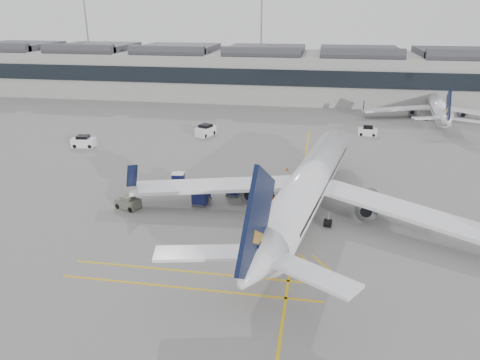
% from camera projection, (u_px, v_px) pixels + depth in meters
% --- Properties ---
extents(ground, '(220.00, 220.00, 0.00)m').
position_uv_depth(ground, '(202.00, 221.00, 49.98)').
color(ground, gray).
rests_on(ground, ground).
extents(terminal, '(200.00, 20.45, 12.40)m').
position_uv_depth(terminal, '(274.00, 73.00, 114.19)').
color(terminal, '#9E9E99').
rests_on(terminal, ground).
extents(light_masts, '(113.00, 0.60, 25.45)m').
position_uv_depth(light_masts, '(274.00, 34.00, 124.52)').
color(light_masts, slate).
rests_on(light_masts, ground).
extents(apron_markings, '(0.25, 60.00, 0.01)m').
position_uv_depth(apron_markings, '(301.00, 193.00, 57.60)').
color(apron_markings, gold).
rests_on(apron_markings, ground).
extents(airliner_main, '(39.23, 43.22, 11.57)m').
position_uv_depth(airliner_main, '(307.00, 187.00, 50.15)').
color(airliner_main, white).
rests_on(airliner_main, ground).
extents(airliner_far, '(29.47, 32.34, 8.61)m').
position_uv_depth(airliner_far, '(438.00, 107.00, 93.74)').
color(airliner_far, white).
rests_on(airliner_far, ground).
extents(belt_loader, '(4.29, 2.65, 1.71)m').
position_uv_depth(belt_loader, '(291.00, 191.00, 56.71)').
color(belt_loader, silver).
rests_on(belt_loader, ground).
extents(baggage_cart_a, '(1.95, 1.71, 1.80)m').
position_uv_depth(baggage_cart_a, '(233.00, 188.00, 56.49)').
color(baggage_cart_a, gray).
rests_on(baggage_cart_a, ground).
extents(baggage_cart_b, '(2.08, 1.92, 1.77)m').
position_uv_depth(baggage_cart_b, '(204.00, 189.00, 56.11)').
color(baggage_cart_b, gray).
rests_on(baggage_cart_b, ground).
extents(baggage_cart_c, '(1.88, 1.61, 1.82)m').
position_uv_depth(baggage_cart_c, '(200.00, 197.00, 53.75)').
color(baggage_cart_c, gray).
rests_on(baggage_cart_c, ground).
extents(baggage_cart_d, '(1.78, 1.52, 1.72)m').
position_uv_depth(baggage_cart_d, '(178.00, 179.00, 59.49)').
color(baggage_cart_d, gray).
rests_on(baggage_cart_d, ground).
extents(ramp_agent_a, '(0.74, 0.67, 1.69)m').
position_uv_depth(ramp_agent_a, '(258.00, 191.00, 55.75)').
color(ramp_agent_a, '#E05C0B').
rests_on(ramp_agent_a, ground).
extents(ramp_agent_b, '(1.10, 1.02, 1.83)m').
position_uv_depth(ramp_agent_b, '(272.00, 199.00, 53.43)').
color(ramp_agent_b, orange).
rests_on(ramp_agent_b, ground).
extents(pushback_tug, '(3.05, 2.42, 1.49)m').
position_uv_depth(pushback_tug, '(128.00, 203.00, 52.99)').
color(pushback_tug, '#5A5D4F').
rests_on(pushback_tug, ground).
extents(safety_cone_nose, '(0.41, 0.41, 0.57)m').
position_uv_depth(safety_cone_nose, '(287.00, 169.00, 65.22)').
color(safety_cone_nose, '#F24C0A').
rests_on(safety_cone_nose, ground).
extents(safety_cone_engine, '(0.36, 0.36, 0.50)m').
position_uv_depth(safety_cone_engine, '(317.00, 197.00, 55.55)').
color(safety_cone_engine, '#F24C0A').
rests_on(safety_cone_engine, ground).
extents(service_van_left, '(3.90, 2.33, 1.89)m').
position_uv_depth(service_van_left, '(84.00, 142.00, 76.01)').
color(service_van_left, silver).
rests_on(service_van_left, ground).
extents(service_van_mid, '(3.27, 4.33, 1.99)m').
position_uv_depth(service_van_mid, '(206.00, 130.00, 82.66)').
color(service_van_mid, silver).
rests_on(service_van_mid, ground).
extents(service_van_right, '(3.36, 1.87, 1.66)m').
position_uv_depth(service_van_right, '(368.00, 131.00, 82.79)').
color(service_van_right, silver).
rests_on(service_van_right, ground).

